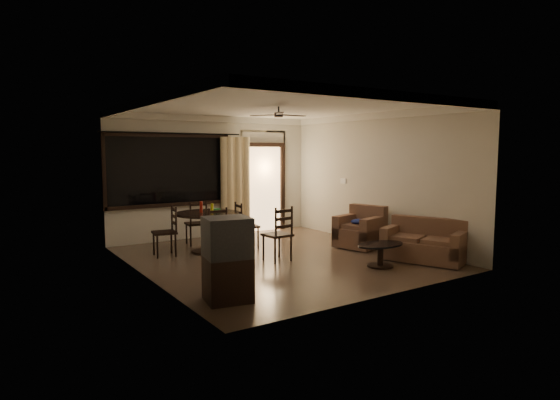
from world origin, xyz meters
TOP-DOWN VIEW (x-y plane):
  - ground at (0.00, 0.00)m, footprint 5.50×5.50m
  - room_shell at (0.59, 1.77)m, footprint 5.50×6.70m
  - dining_table at (-0.89, 1.23)m, footprint 1.26×1.26m
  - dining_chair_west at (-1.72, 1.33)m, footprint 0.47×0.47m
  - dining_chair_east at (-0.06, 1.12)m, footprint 0.47×0.47m
  - dining_chair_south at (-1.00, 0.38)m, footprint 0.47×0.52m
  - dining_chair_north at (-0.79, 2.01)m, footprint 0.47×0.47m
  - tv_cabinet at (-1.95, -1.75)m, footprint 0.68×0.63m
  - sofa at (2.10, -1.66)m, footprint 1.22×1.59m
  - armchair at (1.97, -0.12)m, footprint 1.02×1.02m
  - coffee_table at (1.09, -1.54)m, footprint 0.92×0.55m
  - side_chair at (-0.15, -0.19)m, footprint 0.47×0.47m

SIDE VIEW (x-z plane):
  - ground at x=0.00m, z-range 0.00..0.00m
  - coffee_table at x=1.09m, z-range 0.07..0.47m
  - dining_chair_west at x=-1.72m, z-range -0.19..0.76m
  - dining_chair_east at x=-0.06m, z-range -0.19..0.76m
  - dining_chair_north at x=-0.79m, z-range -0.19..0.76m
  - side_chair at x=-0.15m, z-range -0.20..0.80m
  - sofa at x=2.10m, z-range -0.08..0.68m
  - dining_chair_south at x=-1.00m, z-range -0.17..0.78m
  - armchair at x=1.97m, z-range -0.07..0.77m
  - tv_cabinet at x=-1.95m, z-range 0.00..1.13m
  - dining_table at x=-0.89m, z-range 0.12..1.12m
  - room_shell at x=0.59m, z-range -0.92..4.58m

